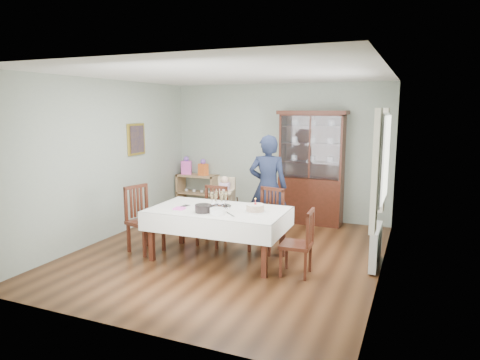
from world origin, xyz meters
The scene contains 25 objects.
floor centered at (0.00, 0.00, 0.00)m, with size 5.00×5.00×0.00m, color #593319.
room_shell centered at (0.00, 0.53, 1.70)m, with size 5.00×5.00×5.00m.
dining_table centered at (-0.03, -0.26, 0.38)m, with size 2.02×1.19×0.76m.
china_cabinet centered at (0.75, 2.26, 1.12)m, with size 1.30×0.48×2.18m.
sideboard centered at (-1.75, 2.28, 0.40)m, with size 0.90×0.38×0.80m.
picture_frame centered at (-2.22, 0.80, 1.65)m, with size 0.04×0.48×0.58m, color gold.
window centered at (2.22, 0.30, 1.55)m, with size 0.04×1.02×1.22m, color white.
curtain_left centered at (2.16, -0.32, 1.45)m, with size 0.07×0.30×1.55m, color silver.
curtain_right centered at (2.16, 0.92, 1.45)m, with size 0.07×0.30×1.55m, color silver.
radiator centered at (2.16, 0.30, 0.30)m, with size 0.10×0.80×0.55m, color white.
chair_far_left centered at (-0.43, 0.33, 0.28)m, with size 0.43×0.43×0.95m.
chair_far_right centered at (0.50, 0.35, 0.29)m, with size 0.53×0.53×0.98m.
chair_end_left centered at (-1.23, -0.40, 0.31)m, with size 0.57×0.57×1.03m.
chair_end_right centered at (1.22, -0.42, 0.27)m, with size 0.42×0.42×0.90m.
woman centered at (0.31, 1.00, 0.89)m, with size 0.65×0.43×1.79m, color #151C31.
high_chair centered at (-0.60, 1.20, 0.39)m, with size 0.50×0.50×1.00m.
champagne_tray centered at (-0.07, -0.15, 0.83)m, with size 0.37×0.37×0.22m.
birthday_cake centered at (0.54, -0.23, 0.81)m, with size 0.30×0.30×0.20m.
plate_stack_dark centered at (-0.14, -0.53, 0.82)m, with size 0.23×0.23×0.11m, color black.
plate_stack_white centered at (0.10, -0.56, 0.80)m, with size 0.20×0.20×0.09m, color white.
napkin_stack centered at (-0.55, -0.50, 0.77)m, with size 0.15×0.15×0.02m, color #FF5DD2.
cutlery centered at (-0.60, -0.31, 0.77)m, with size 0.12×0.17×0.01m, color silver, non-canonical shape.
cake_knife centered at (0.27, -0.51, 0.77)m, with size 0.29×0.03×0.01m, color silver.
gift_bag_pink centered at (-2.01, 2.26, 0.97)m, with size 0.24×0.20×0.39m.
gift_bag_orange centered at (-1.60, 2.26, 0.96)m, with size 0.22×0.17×0.35m.
Camera 1 is at (2.64, -5.77, 2.22)m, focal length 32.00 mm.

